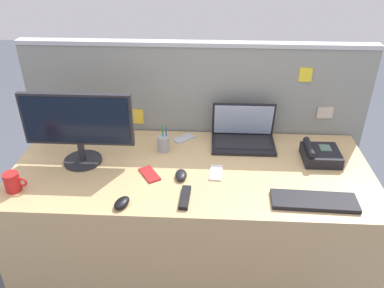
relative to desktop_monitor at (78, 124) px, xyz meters
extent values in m
plane|color=#4C515B|center=(0.61, -0.04, -0.97)|extent=(10.00, 10.00, 0.00)
cube|color=tan|center=(0.61, -0.04, -0.60)|extent=(1.94, 0.82, 0.74)
cube|color=gray|center=(0.61, 0.41, -0.33)|extent=(2.08, 0.06, 1.28)
cube|color=#B7BAC1|center=(0.61, 0.41, 0.32)|extent=(2.08, 0.07, 0.02)
cube|color=yellow|center=(0.24, 0.38, -0.14)|extent=(0.09, 0.01, 0.10)
cube|color=beige|center=(1.39, 0.38, -0.08)|extent=(0.10, 0.01, 0.07)
cube|color=#66ADD1|center=(-0.01, 0.38, -0.13)|extent=(0.09, 0.01, 0.09)
cube|color=yellow|center=(1.24, 0.38, 0.16)|extent=(0.07, 0.01, 0.08)
cylinder|color=#232328|center=(0.00, -0.01, -0.22)|extent=(0.21, 0.21, 0.02)
cylinder|color=#232328|center=(0.00, -0.01, -0.16)|extent=(0.04, 0.04, 0.11)
cube|color=#232328|center=(0.00, 0.00, 0.03)|extent=(0.59, 0.03, 0.29)
cube|color=black|center=(0.00, -0.01, 0.03)|extent=(0.56, 0.01, 0.26)
cube|color=black|center=(0.90, 0.21, -0.22)|extent=(0.37, 0.23, 0.02)
cube|color=black|center=(0.90, 0.22, -0.21)|extent=(0.33, 0.16, 0.00)
cube|color=black|center=(0.90, 0.31, -0.10)|extent=(0.37, 0.05, 0.22)
cube|color=#9EB2D1|center=(0.90, 0.30, -0.10)|extent=(0.35, 0.04, 0.20)
cube|color=black|center=(1.32, 0.08, -0.20)|extent=(0.20, 0.20, 0.06)
cube|color=#4C6B5B|center=(1.34, 0.10, -0.17)|extent=(0.06, 0.07, 0.01)
cylinder|color=black|center=(1.25, 0.08, -0.15)|extent=(0.04, 0.18, 0.04)
cube|color=black|center=(1.20, -0.31, -0.22)|extent=(0.41, 0.15, 0.02)
ellipsoid|color=black|center=(0.29, -0.37, -0.21)|extent=(0.09, 0.11, 0.03)
ellipsoid|color=black|center=(0.55, -0.13, -0.21)|extent=(0.07, 0.10, 0.03)
cylinder|color=#99999E|center=(0.43, 0.13, -0.18)|extent=(0.07, 0.07, 0.09)
cylinder|color=blue|center=(0.45, 0.14, -0.13)|extent=(0.01, 0.02, 0.12)
cylinder|color=#238438|center=(0.43, 0.14, -0.13)|extent=(0.01, 0.02, 0.12)
cube|color=#B7BAC1|center=(0.54, 0.27, -0.23)|extent=(0.14, 0.14, 0.01)
cube|color=#B22323|center=(0.39, -0.12, -0.23)|extent=(0.14, 0.16, 0.01)
cube|color=silver|center=(0.74, -0.08, -0.23)|extent=(0.08, 0.14, 0.01)
cube|color=black|center=(0.59, -0.31, -0.22)|extent=(0.05, 0.17, 0.02)
cylinder|color=red|center=(-0.27, -0.28, -0.18)|extent=(0.08, 0.08, 0.10)
torus|color=red|center=(-0.22, -0.28, -0.18)|extent=(0.05, 0.01, 0.05)
camera|label=1|loc=(0.70, -1.80, 0.96)|focal=36.62mm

